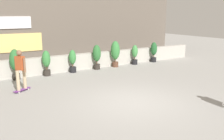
% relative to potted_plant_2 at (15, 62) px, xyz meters
% --- Properties ---
extents(ground_plane, '(48.00, 48.00, 0.00)m').
position_rel_potted_plant_2_xyz_m(ground_plane, '(2.91, -5.55, -0.86)').
color(ground_plane, '#9E9B96').
extents(planter_wall, '(18.00, 0.40, 0.90)m').
position_rel_potted_plant_2_xyz_m(planter_wall, '(2.91, 0.45, -0.41)').
color(planter_wall, '#B2ADA3').
rests_on(planter_wall, ground).
extents(building_backdrop, '(20.00, 2.08, 6.50)m').
position_rel_potted_plant_2_xyz_m(building_backdrop, '(2.90, 4.45, 2.39)').
color(building_backdrop, '#60564C').
rests_on(building_backdrop, ground).
extents(potted_plant_2, '(0.50, 0.50, 1.48)m').
position_rel_potted_plant_2_xyz_m(potted_plant_2, '(0.00, 0.00, 0.00)').
color(potted_plant_2, '#2D2823').
rests_on(potted_plant_2, ground).
extents(potted_plant_3, '(0.41, 0.41, 1.30)m').
position_rel_potted_plant_2_xyz_m(potted_plant_3, '(1.50, 0.00, -0.14)').
color(potted_plant_3, '#2D2823').
rests_on(potted_plant_3, ground).
extents(potted_plant_4, '(0.38, 0.38, 1.22)m').
position_rel_potted_plant_2_xyz_m(potted_plant_4, '(2.93, 0.00, -0.20)').
color(potted_plant_4, black).
rests_on(potted_plant_4, ground).
extents(potted_plant_5, '(0.46, 0.46, 1.40)m').
position_rel_potted_plant_2_xyz_m(potted_plant_5, '(4.41, 0.00, -0.06)').
color(potted_plant_5, '#2D2823').
rests_on(potted_plant_5, ground).
extents(potted_plant_6, '(0.54, 0.54, 1.55)m').
position_rel_potted_plant_2_xyz_m(potted_plant_6, '(5.66, 0.00, 0.05)').
color(potted_plant_6, brown).
rests_on(potted_plant_6, ground).
extents(potted_plant_7, '(0.37, 0.37, 1.22)m').
position_rel_potted_plant_2_xyz_m(potted_plant_7, '(7.10, 0.00, -0.21)').
color(potted_plant_7, black).
rests_on(potted_plant_7, ground).
extents(potted_plant_8, '(0.41, 0.41, 1.30)m').
position_rel_potted_plant_2_xyz_m(potted_plant_8, '(8.65, 0.00, -0.14)').
color(potted_plant_8, black).
rests_on(potted_plant_8, ground).
extents(skater_far_left, '(0.78, 0.60, 1.70)m').
position_rel_potted_plant_2_xyz_m(skater_far_left, '(-0.20, -2.05, 0.08)').
color(skater_far_left, '#72338C').
rests_on(skater_far_left, ground).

